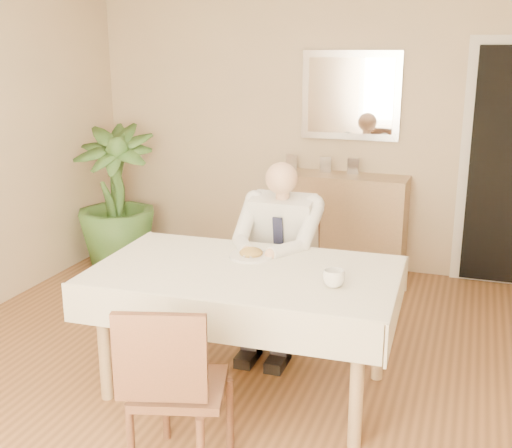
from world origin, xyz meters
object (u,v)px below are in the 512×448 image
(dining_table, at_px, (246,283))
(chair_far, at_px, (288,268))
(chair_near, at_px, (173,383))
(potted_palm, at_px, (116,197))
(coffee_mug, at_px, (334,278))
(sideboard, at_px, (342,224))
(seated_man, at_px, (277,249))

(dining_table, distance_m, chair_far, 0.90)
(chair_far, bearing_deg, chair_near, -84.36)
(chair_far, distance_m, chair_near, 1.74)
(dining_table, relative_size, chair_near, 2.00)
(chair_near, height_order, potted_palm, potted_palm)
(chair_far, relative_size, potted_palm, 0.65)
(coffee_mug, relative_size, sideboard, 0.11)
(dining_table, distance_m, seated_man, 0.59)
(dining_table, xyz_separation_m, seated_man, (-0.00, 0.59, 0.02))
(potted_palm, bearing_deg, sideboard, 13.51)
(chair_far, relative_size, sideboard, 0.76)
(coffee_mug, distance_m, potted_palm, 3.05)
(seated_man, bearing_deg, dining_table, -90.00)
(chair_far, bearing_deg, potted_palm, 162.53)
(sideboard, height_order, potted_palm, potted_palm)
(chair_far, xyz_separation_m, seated_man, (-0.00, -0.28, 0.23))
(chair_near, bearing_deg, dining_table, 71.60)
(chair_far, distance_m, seated_man, 0.36)
(dining_table, xyz_separation_m, potted_palm, (-1.89, 1.73, -0.03))
(seated_man, bearing_deg, chair_near, -91.54)
(coffee_mug, relative_size, potted_palm, 0.09)
(chair_far, xyz_separation_m, potted_palm, (-1.89, 0.86, 0.18))
(coffee_mug, bearing_deg, seated_man, 127.08)
(dining_table, xyz_separation_m, coffee_mug, (0.53, -0.11, 0.13))
(potted_palm, bearing_deg, seated_man, -31.08)
(chair_near, xyz_separation_m, potted_palm, (-1.85, 2.60, 0.15))
(seated_man, height_order, sideboard, seated_man)
(seated_man, distance_m, sideboard, 1.64)
(chair_near, distance_m, sideboard, 3.08)
(chair_near, xyz_separation_m, coffee_mug, (0.57, 0.76, 0.31))
(chair_far, height_order, potted_palm, potted_palm)
(chair_far, distance_m, potted_palm, 2.08)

